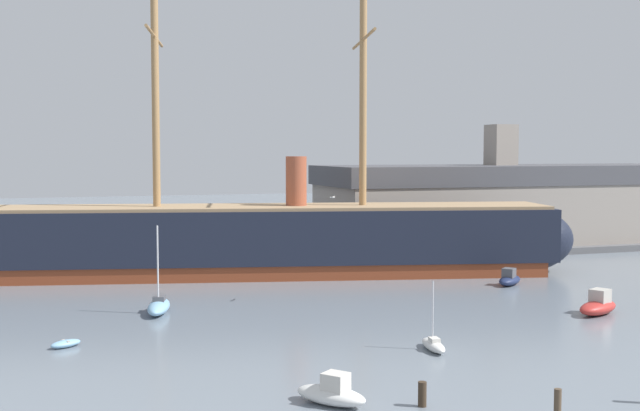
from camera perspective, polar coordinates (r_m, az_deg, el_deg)
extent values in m
cube|color=brown|center=(80.59, -4.21, -4.48)|extent=(56.83, 20.99, 1.47)
cube|color=black|center=(80.17, -4.22, -2.10)|extent=(59.19, 21.86, 5.24)
ellipsoid|color=black|center=(85.27, 14.26, -2.35)|extent=(12.09, 10.11, 6.71)
cube|color=#9E7F5B|center=(79.93, -4.23, -0.12)|extent=(57.89, 20.91, 0.31)
cylinder|color=#A37A4C|center=(80.54, -11.71, 9.44)|extent=(0.73, 0.73, 27.26)
cylinder|color=#A37A4C|center=(80.92, -11.74, 11.74)|extent=(3.47, 13.79, 0.29)
cylinder|color=#A37A4C|center=(81.01, 3.11, 9.48)|extent=(0.73, 0.73, 27.26)
cylinder|color=#A37A4C|center=(81.40, 3.11, 11.77)|extent=(3.47, 13.79, 0.29)
cylinder|color=#9E4C33|center=(79.95, -1.72, 1.66)|extent=(2.10, 2.10, 5.24)
ellipsoid|color=silver|center=(40.34, 0.79, -13.43)|extent=(3.66, 4.01, 0.90)
cube|color=beige|center=(40.00, 1.12, -12.50)|extent=(1.55, 1.57, 0.90)
ellipsoid|color=silver|center=(51.15, 8.11, -9.88)|extent=(1.46, 3.47, 0.64)
cube|color=beige|center=(50.91, 8.18, -9.53)|extent=(0.66, 0.91, 0.34)
cylinder|color=silver|center=(50.84, 8.07, -7.51)|extent=(0.08, 0.08, 3.86)
ellipsoid|color=#7FB2D6|center=(53.91, -17.73, -9.39)|extent=(2.23, 1.79, 0.48)
cube|color=#B2ADA3|center=(53.87, -17.73, -9.20)|extent=(0.54, 0.75, 0.07)
ellipsoid|color=#B22D28|center=(64.93, 19.25, -6.91)|extent=(4.94, 3.74, 1.07)
cube|color=#B2ADA3|center=(65.06, 19.39, -6.13)|extent=(1.80, 1.73, 1.07)
ellipsoid|color=#7FB2D6|center=(63.06, -11.45, -7.12)|extent=(2.84, 5.46, 0.99)
cube|color=#4C4C51|center=(63.21, -11.43, -6.57)|extent=(1.17, 1.48, 0.52)
cylinder|color=silver|center=(62.26, -11.53, -4.17)|extent=(0.13, 0.13, 6.02)
ellipsoid|color=#1E284C|center=(76.63, 13.41, -5.23)|extent=(3.99, 3.72, 0.90)
cube|color=#4C4C51|center=(76.27, 13.36, -4.72)|extent=(1.58, 1.56, 0.90)
ellipsoid|color=#1E284C|center=(91.51, 14.42, -3.70)|extent=(4.26, 5.14, 1.12)
cube|color=beige|center=(91.06, 14.43, -3.16)|extent=(1.89, 1.94, 1.12)
ellipsoid|color=#B22D28|center=(93.56, -3.17, -3.46)|extent=(2.42, 4.39, 0.97)
cube|color=beige|center=(93.18, -3.15, -3.01)|extent=(1.33, 1.45, 0.97)
cylinder|color=#382B1E|center=(40.29, 7.32, -13.24)|extent=(0.42, 0.42, 1.23)
cylinder|color=#4C3D2D|center=(38.14, 16.62, -13.83)|extent=(0.33, 0.33, 1.91)
cube|color=#565659|center=(106.87, 13.48, -2.69)|extent=(54.40, 18.27, 0.80)
cube|color=gray|center=(106.48, 13.52, -0.48)|extent=(49.45, 15.22, 7.46)
cube|color=#47474C|center=(106.23, 13.56, 2.18)|extent=(50.44, 15.53, 2.41)
cube|color=gray|center=(105.30, 12.82, 4.25)|extent=(3.20, 3.20, 5.20)
ellipsoid|color=silver|center=(64.53, 0.93, 0.59)|extent=(0.33, 0.25, 0.11)
sphere|color=silver|center=(64.57, 0.76, 0.60)|extent=(0.09, 0.09, 0.09)
cube|color=#ADA89E|center=(64.21, 0.88, 0.59)|extent=(0.37, 0.52, 0.12)
cube|color=#ADA89E|center=(64.85, 0.98, 0.62)|extent=(0.37, 0.52, 0.12)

